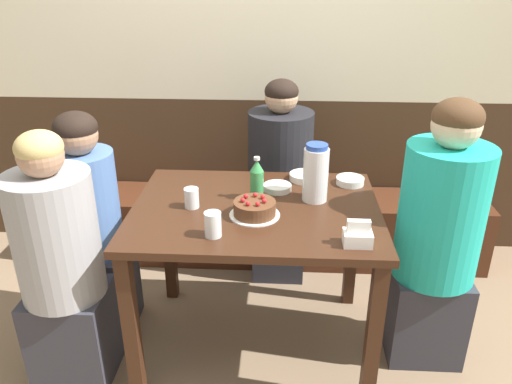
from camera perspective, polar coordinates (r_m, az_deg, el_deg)
name	(u,v)px	position (r m, az deg, el deg)	size (l,w,h in m)	color
ground_plane	(256,341)	(2.65, -0.03, -16.66)	(12.00, 12.00, 0.00)	#846B51
back_wall	(266,56)	(3.08, 1.12, 15.30)	(4.80, 0.04, 2.50)	#3D2819
bench_seat	(263,227)	(3.21, 0.82, -3.96)	(2.77, 0.38, 0.42)	#472314
dining_table	(256,229)	(2.27, -0.03, -4.23)	(1.10, 0.83, 0.76)	#381E11
birthday_cake	(254,209)	(2.13, -0.27, -1.91)	(0.22, 0.22, 0.09)	white
water_pitcher	(316,173)	(2.25, 6.83, 2.15)	(0.11, 0.11, 0.27)	white
soju_bottle	(257,179)	(2.26, 0.12, 1.46)	(0.06, 0.06, 0.20)	#388E4C
napkin_holder	(358,236)	(1.95, 11.55, -4.94)	(0.11, 0.08, 0.11)	white
bowl_soup_white	(350,181)	(2.49, 10.70, 1.28)	(0.14, 0.14, 0.03)	white
bowl_rice_small	(304,177)	(2.51, 5.53, 1.76)	(0.15, 0.15, 0.03)	white
bowl_side_dish	(277,187)	(2.38, 2.46, 0.52)	(0.13, 0.13, 0.03)	white
glass_water_tall	(213,224)	(1.97, -4.95, -3.71)	(0.07, 0.07, 0.10)	silver
glass_tumbler_short	(192,198)	(2.22, -7.37, -0.68)	(0.06, 0.06, 0.09)	silver
person_teal_shirt	(92,235)	(2.58, -18.26, -4.64)	(0.34, 0.30, 1.16)	#33333D
person_pale_blue_shirt	(280,183)	(2.91, 2.71, 0.99)	(0.37, 0.37, 1.19)	#33333D
person_grey_tee	(437,239)	(2.37, 19.97, -5.09)	(0.37, 0.37, 1.27)	#33333D
person_dark_striped	(62,269)	(2.29, -21.30, -8.16)	(0.35, 0.35, 1.18)	#33333D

